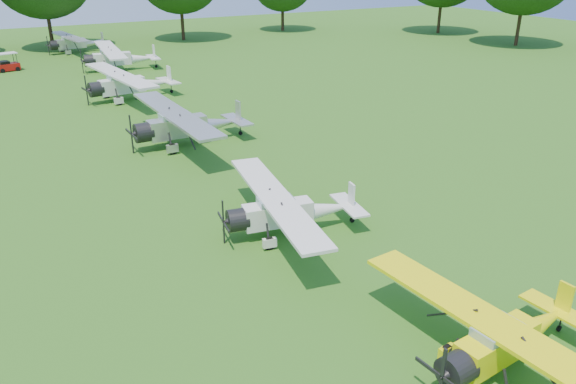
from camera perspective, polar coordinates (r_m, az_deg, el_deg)
name	(u,v)px	position (r m, az deg, el deg)	size (l,w,h in m)	color
ground	(297,236)	(23.70, 0.93, -4.51)	(160.00, 160.00, 0.00)	#205816
tree_belt	(375,34)	(23.26, 8.84, 15.56)	(137.36, 130.27, 14.52)	black
aircraft_2	(507,336)	(17.48, 21.35, -13.46)	(5.87, 9.34, 1.83)	#ECE709
aircraft_3	(288,209)	(23.49, 0.00, -1.73)	(6.15, 9.74, 1.91)	silver
aircraft_4	(186,123)	(35.11, -10.34, 6.92)	(7.42, 11.80, 2.33)	#BCBCC1
aircraft_5	(128,82)	(47.37, -15.91, 10.66)	(7.44, 11.81, 2.32)	silver
aircraft_6	(118,57)	(59.57, -16.91, 13.03)	(7.50, 11.96, 2.35)	silver
aircraft_7	(75,42)	(72.04, -20.81, 14.08)	(6.83, 10.82, 2.12)	#BCBCC1
golf_cart	(7,65)	(63.35, -26.64, 11.44)	(2.29, 1.69, 1.76)	#AF100C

